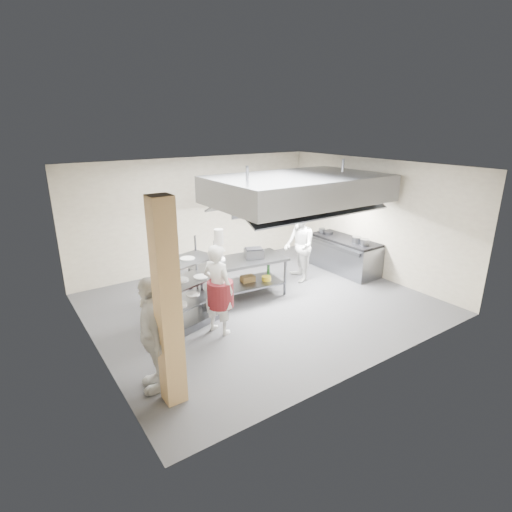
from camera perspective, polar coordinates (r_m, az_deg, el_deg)
floor at (r=8.96m, az=0.81°, el=-6.87°), size 7.00×7.00×0.00m
ceiling at (r=8.13m, az=0.91°, el=12.59°), size 7.00×7.00×0.00m
wall_back at (r=10.93m, az=-8.29°, el=5.98°), size 7.00×0.00×7.00m
wall_left at (r=7.10m, az=-22.89°, el=-2.25°), size 0.00×6.00×6.00m
wall_right at (r=10.77m, az=16.33°, el=5.22°), size 0.00×6.00×6.00m
column at (r=5.55m, az=-12.51°, el=-6.94°), size 0.30×0.30×3.00m
exhaust_hood at (r=9.32m, az=6.08°, el=9.53°), size 4.00×2.50×0.60m
hood_strip_a at (r=8.83m, az=1.51°, el=7.01°), size 1.60×0.12×0.04m
hood_strip_b at (r=9.97m, az=10.01°, el=8.08°), size 1.60×0.12×0.04m
wall_shelf at (r=11.69m, az=0.03°, el=6.98°), size 1.50×0.28×0.04m
island at (r=9.13m, az=-2.54°, el=-3.27°), size 2.29×1.15×0.91m
island_worktop at (r=8.98m, az=-2.58°, el=-0.75°), size 2.29×1.15×0.06m
island_undershelf at (r=9.18m, az=-2.53°, el=-4.17°), size 2.10×1.04×0.04m
pass_rack at (r=7.88m, az=-9.83°, el=-4.13°), size 1.26×0.94×1.68m
cooking_range at (r=11.06m, az=12.45°, el=0.06°), size 0.80×2.00×0.84m
range_top at (r=10.93m, az=12.62°, el=2.30°), size 0.78×1.96×0.06m
chef_head at (r=7.51m, az=-5.46°, el=-4.75°), size 0.64×0.76×1.77m
chef_line at (r=10.03m, az=6.15°, el=1.45°), size 0.97×1.08×1.82m
chef_plating at (r=6.15m, az=-14.54°, el=-10.74°), size 0.67×1.13×1.80m
griddle at (r=9.08m, az=-0.31°, el=0.37°), size 0.50×0.45×0.20m
wicker_basket at (r=9.31m, az=-1.19°, el=-3.24°), size 0.34×0.26×0.14m
stockpot at (r=10.56m, az=14.20°, el=2.24°), size 0.24×0.24×0.16m
plate_stack at (r=8.00m, az=-9.72°, el=-6.12°), size 0.28×0.28×0.05m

